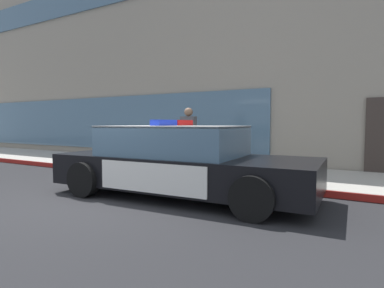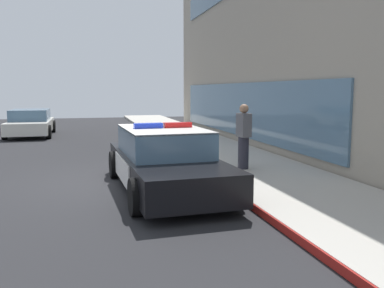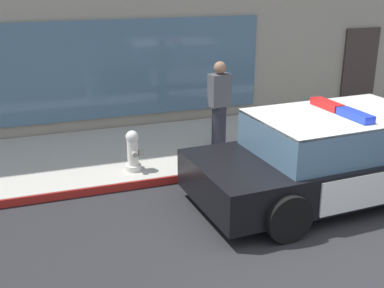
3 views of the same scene
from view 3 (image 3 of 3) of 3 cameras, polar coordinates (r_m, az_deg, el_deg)
name	(u,v)px [view 3 (image 3 of 3)]	position (r m, az deg, el deg)	size (l,w,h in m)	color
ground	(306,240)	(6.88, 13.27, -10.95)	(48.00, 48.00, 0.00)	#262628
sidewalk	(204,144)	(10.02, 1.40, -0.03)	(48.00, 3.01, 0.15)	#B2ADA3
curb_red_paint	(234,171)	(8.71, 4.97, -3.19)	(28.80, 0.04, 0.14)	maroon
police_cruiser	(343,155)	(8.12, 17.33, -1.19)	(5.16, 2.28, 1.49)	black
fire_hydrant	(133,151)	(8.46, -6.95, -0.85)	(0.34, 0.39, 0.73)	silver
pedestrian_on_sidewalk	(219,105)	(9.38, 3.22, 4.58)	(0.43, 0.31, 1.71)	#23232D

